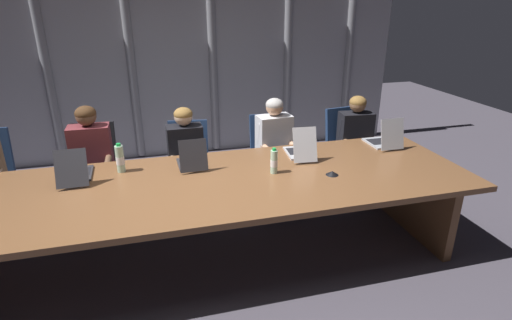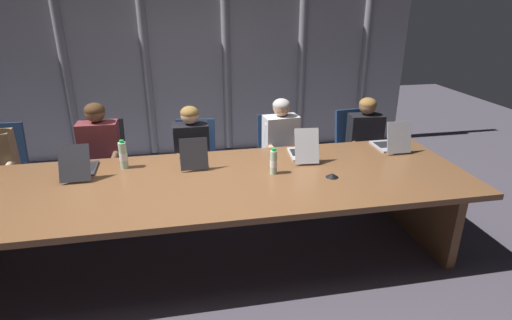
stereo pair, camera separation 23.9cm
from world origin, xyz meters
TOP-DOWN VIEW (x-y plane):
  - ground_plane at (0.00, 0.00)m, footprint 13.33×13.33m
  - conference_table at (0.00, 0.00)m, footprint 4.61×1.37m
  - curtain_backdrop at (0.00, 2.81)m, footprint 6.66×0.17m
  - laptop_left_mid at (-1.01, 0.36)m, footprint 0.25×0.47m
  - laptop_center at (-0.03, 0.36)m, footprint 0.25×0.37m
  - laptop_right_mid at (0.99, 0.35)m, footprint 0.26×0.47m
  - laptop_right_end at (1.92, 0.41)m, footprint 0.25×0.40m
  - office_chair_left_mid at (-0.97, 1.15)m, footprint 0.60×0.60m
  - office_chair_center at (0.01, 1.15)m, footprint 0.60×0.61m
  - office_chair_right_mid at (0.96, 1.15)m, footprint 0.60×0.60m
  - office_chair_right_end at (1.93, 1.15)m, footprint 0.60×0.60m
  - person_left_mid at (-0.96, 1.00)m, footprint 0.40×0.55m
  - person_center at (-0.02, 0.99)m, footprint 0.38×0.55m
  - person_right_mid at (0.97, 0.99)m, footprint 0.42×0.57m
  - person_right_end at (1.96, 0.99)m, footprint 0.42×0.57m
  - water_bottle_primary at (-0.64, 0.42)m, footprint 0.07×0.07m
  - water_bottle_secondary at (0.63, 0.04)m, footprint 0.06×0.06m
  - conference_mic_left_side at (1.11, -0.13)m, footprint 0.11×0.11m

SIDE VIEW (x-z plane):
  - ground_plane at x=0.00m, z-range 0.00..0.00m
  - office_chair_center at x=0.01m, z-range -0.11..0.80m
  - office_chair_right_mid at x=0.96m, z-range -0.11..0.80m
  - office_chair_right_end at x=1.93m, z-range -0.12..0.81m
  - office_chair_left_mid at x=-0.97m, z-range -0.12..0.84m
  - conference_table at x=0.00m, z-range 0.24..1.00m
  - person_center at x=-0.02m, z-range 0.08..1.20m
  - person_right_end at x=1.96m, z-range 0.08..1.21m
  - person_right_mid at x=0.97m, z-range 0.08..1.24m
  - person_left_mid at x=-0.96m, z-range 0.08..1.29m
  - conference_mic_left_side at x=1.11m, z-range 0.76..0.79m
  - laptop_center at x=-0.03m, z-range 0.67..0.96m
  - laptop_left_mid at x=-1.01m, z-range 0.67..0.97m
  - laptop_right_end at x=1.92m, z-range 0.66..0.98m
  - laptop_right_mid at x=0.99m, z-range 0.66..0.98m
  - water_bottle_secondary at x=0.63m, z-range 0.75..0.98m
  - water_bottle_primary at x=-0.64m, z-range 0.75..1.01m
  - curtain_backdrop at x=0.00m, z-range 0.00..3.18m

